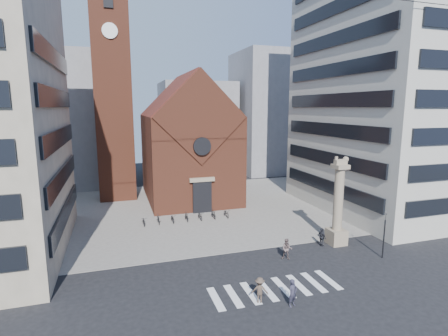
{
  "coord_description": "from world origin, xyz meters",
  "views": [
    {
      "loc": [
        -10.23,
        -24.57,
        13.24
      ],
      "look_at": [
        0.08,
        8.0,
        7.24
      ],
      "focal_mm": 28.0,
      "sensor_mm": 36.0,
      "label": 1
    }
  ],
  "objects_px": {
    "lion_column": "(338,210)",
    "traffic_light": "(384,233)",
    "pedestrian_2": "(322,237)",
    "pedestrian_1": "(287,249)",
    "pedestrian_0": "(293,293)",
    "scooter_0": "(144,221)"
  },
  "relations": [
    {
      "from": "traffic_light",
      "to": "pedestrian_2",
      "type": "distance_m",
      "value": 5.58
    },
    {
      "from": "lion_column",
      "to": "scooter_0",
      "type": "relative_size",
      "value": 4.82
    },
    {
      "from": "pedestrian_1",
      "to": "lion_column",
      "type": "bearing_deg",
      "value": 42.55
    },
    {
      "from": "traffic_light",
      "to": "pedestrian_2",
      "type": "height_order",
      "value": "traffic_light"
    },
    {
      "from": "lion_column",
      "to": "traffic_light",
      "type": "relative_size",
      "value": 2.02
    },
    {
      "from": "pedestrian_2",
      "to": "scooter_0",
      "type": "relative_size",
      "value": 0.99
    },
    {
      "from": "lion_column",
      "to": "traffic_light",
      "type": "xyz_separation_m",
      "value": [
        1.99,
        -4.0,
        -1.17
      ]
    },
    {
      "from": "lion_column",
      "to": "pedestrian_2",
      "type": "distance_m",
      "value": 3.04
    },
    {
      "from": "lion_column",
      "to": "pedestrian_0",
      "type": "height_order",
      "value": "lion_column"
    },
    {
      "from": "pedestrian_1",
      "to": "pedestrian_2",
      "type": "bearing_deg",
      "value": 47.52
    },
    {
      "from": "scooter_0",
      "to": "lion_column",
      "type": "bearing_deg",
      "value": -33.13
    },
    {
      "from": "traffic_light",
      "to": "lion_column",
      "type": "bearing_deg",
      "value": 116.46
    },
    {
      "from": "pedestrian_2",
      "to": "traffic_light",
      "type": "bearing_deg",
      "value": -146.01
    },
    {
      "from": "traffic_light",
      "to": "pedestrian_0",
      "type": "distance_m",
      "value": 12.22
    },
    {
      "from": "lion_column",
      "to": "pedestrian_1",
      "type": "relative_size",
      "value": 4.63
    },
    {
      "from": "pedestrian_1",
      "to": "scooter_0",
      "type": "relative_size",
      "value": 1.04
    },
    {
      "from": "pedestrian_1",
      "to": "pedestrian_2",
      "type": "xyz_separation_m",
      "value": [
        4.62,
        1.69,
        -0.04
      ]
    },
    {
      "from": "lion_column",
      "to": "pedestrian_0",
      "type": "xyz_separation_m",
      "value": [
        -9.33,
        -8.4,
        -2.51
      ]
    },
    {
      "from": "pedestrian_1",
      "to": "pedestrian_0",
      "type": "bearing_deg",
      "value": -87.19
    },
    {
      "from": "pedestrian_2",
      "to": "scooter_0",
      "type": "xyz_separation_m",
      "value": [
        -15.85,
        11.2,
        -0.37
      ]
    },
    {
      "from": "pedestrian_2",
      "to": "lion_column",
      "type": "bearing_deg",
      "value": -98.2
    },
    {
      "from": "pedestrian_1",
      "to": "scooter_0",
      "type": "distance_m",
      "value": 17.1
    }
  ]
}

